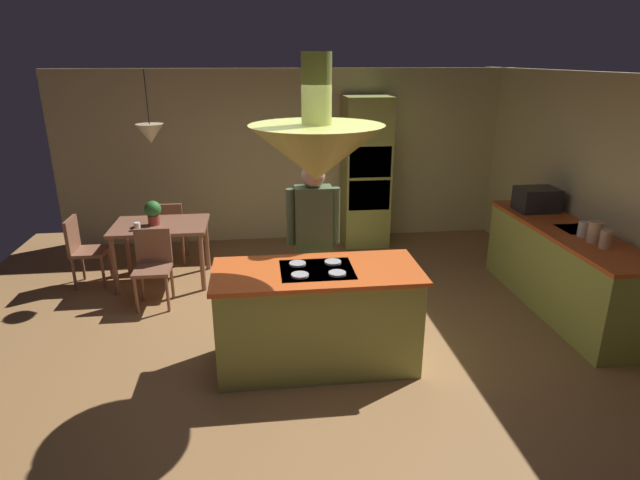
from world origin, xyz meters
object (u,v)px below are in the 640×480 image
at_px(oven_tower, 366,172).
at_px(cup_on_table, 137,226).
at_px(chair_at_corner, 83,247).
at_px(chair_facing_island, 153,262).
at_px(chair_by_back_wall, 170,228).
at_px(dining_table, 161,232).
at_px(kitchen_island, 317,317).
at_px(canister_tea, 584,229).
at_px(microwave_on_counter, 537,199).
at_px(person_at_island, 313,237).
at_px(canister_flour, 606,239).
at_px(potted_plant_on_table, 153,211).
at_px(canister_sugar, 595,232).

xyz_separation_m(oven_tower, cup_on_table, (-3.03, -1.34, -0.29)).
bearing_deg(chair_at_corner, chair_facing_island, -123.27).
bearing_deg(chair_at_corner, chair_by_back_wall, -56.73).
height_order(dining_table, chair_by_back_wall, chair_by_back_wall).
bearing_deg(dining_table, kitchen_island, -51.01).
bearing_deg(canister_tea, chair_facing_island, 168.51).
distance_m(canister_tea, microwave_on_counter, 0.97).
bearing_deg(chair_by_back_wall, chair_facing_island, 90.00).
height_order(dining_table, person_at_island, person_at_island).
relative_size(oven_tower, chair_by_back_wall, 2.51).
relative_size(canister_flour, canister_tea, 1.17).
height_order(dining_table, canister_tea, canister_tea).
distance_m(cup_on_table, canister_tea, 4.96).
xyz_separation_m(cup_on_table, canister_flour, (4.77, -1.70, 0.23)).
distance_m(oven_tower, chair_at_corner, 3.96).
height_order(dining_table, potted_plant_on_table, potted_plant_on_table).
xyz_separation_m(chair_facing_island, chair_by_back_wall, (0.00, 1.24, 0.00)).
xyz_separation_m(chair_facing_island, potted_plant_on_table, (-0.06, 0.61, 0.42)).
xyz_separation_m(dining_table, canister_tea, (4.54, -1.54, 0.36)).
xyz_separation_m(oven_tower, canister_flour, (1.74, -3.05, -0.06)).
bearing_deg(microwave_on_counter, canister_tea, -90.00).
bearing_deg(chair_at_corner, kitchen_island, -128.41).
height_order(oven_tower, canister_tea, oven_tower).
height_order(chair_facing_island, cup_on_table, chair_facing_island).
xyz_separation_m(kitchen_island, oven_tower, (1.10, 3.24, 0.62)).
bearing_deg(kitchen_island, canister_sugar, 7.53).
relative_size(chair_facing_island, chair_at_corner, 1.00).
bearing_deg(chair_at_corner, canister_tea, -105.72).
height_order(person_at_island, microwave_on_counter, person_at_island).
height_order(kitchen_island, potted_plant_on_table, potted_plant_on_table).
relative_size(chair_at_corner, canister_tea, 5.57).
bearing_deg(oven_tower, chair_at_corner, -163.04).
height_order(oven_tower, microwave_on_counter, oven_tower).
bearing_deg(oven_tower, canister_flour, -60.28).
relative_size(chair_facing_island, chair_by_back_wall, 1.00).
bearing_deg(chair_at_corner, dining_table, -90.00).
relative_size(kitchen_island, potted_plant_on_table, 6.12).
distance_m(chair_facing_island, cup_on_table, 0.57).
relative_size(dining_table, canister_flour, 6.24).
distance_m(chair_at_corner, canister_tea, 5.72).
bearing_deg(person_at_island, chair_by_back_wall, 130.40).
bearing_deg(chair_facing_island, dining_table, 90.00).
bearing_deg(canister_tea, canister_sugar, -90.00).
bearing_deg(potted_plant_on_table, chair_facing_island, -83.97).
relative_size(chair_at_corner, potted_plant_on_table, 2.90).
xyz_separation_m(canister_flour, canister_tea, (0.00, 0.36, -0.01)).
bearing_deg(chair_at_corner, person_at_island, -117.90).
bearing_deg(cup_on_table, kitchen_island, -44.62).
distance_m(potted_plant_on_table, cup_on_table, 0.28).
distance_m(chair_facing_island, canister_flour, 4.75).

